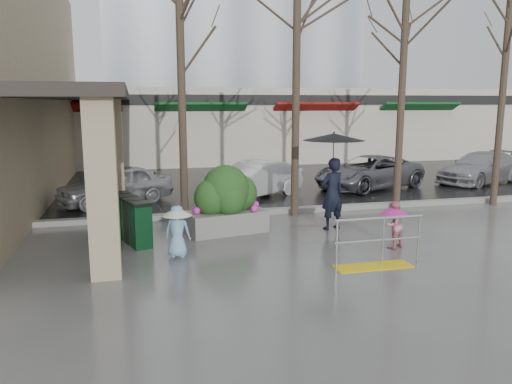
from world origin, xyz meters
name	(u,v)px	position (x,y,z in m)	size (l,w,h in m)	color
ground	(293,254)	(0.00, 0.00, 0.00)	(120.00, 120.00, 0.00)	#51514F
street_asphalt	(187,154)	(0.00, 22.00, 0.01)	(120.00, 36.00, 0.01)	black
curb	(251,212)	(0.00, 4.00, 0.07)	(120.00, 0.30, 0.15)	gray
canopy_slab	(86,92)	(-4.80, 8.00, 3.62)	(2.80, 18.00, 0.25)	#2D2823
pillar_front	(102,186)	(-3.90, -0.50, 1.75)	(0.55, 0.55, 3.50)	tan
pillar_back	(114,152)	(-3.90, 6.00, 1.75)	(0.55, 0.55, 3.50)	tan
storefront_row	(229,125)	(2.00, 17.97, 2.01)	(34.00, 6.74, 4.00)	beige
handrail	(376,249)	(1.36, -1.20, 0.38)	(1.90, 0.50, 1.03)	yellow
tree_west	(180,32)	(-2.00, 3.60, 5.08)	(3.20, 3.20, 6.80)	#382B21
tree_midwest	(297,30)	(1.20, 3.60, 5.23)	(3.20, 3.20, 7.00)	#382B21
tree_mideast	(404,47)	(4.50, 3.60, 4.86)	(3.20, 3.20, 6.50)	#382B21
tree_east	(508,33)	(8.00, 3.60, 5.38)	(3.20, 3.20, 7.20)	#382B21
woman	(333,169)	(1.66, 1.87, 1.59)	(1.59, 1.59, 2.55)	black
child_pink	(394,221)	(2.35, -0.07, 0.62)	(0.65, 0.62, 1.08)	pink
child_blue	(177,226)	(-2.47, 0.43, 0.67)	(0.64, 0.64, 1.13)	#7FB3E2
planter	(226,200)	(-1.07, 2.24, 0.83)	(2.14, 1.37, 1.73)	slate
news_boxes	(131,219)	(-3.45, 1.99, 0.53)	(1.00, 1.94, 1.06)	#0C381B
car_a	(115,185)	(-3.95, 6.63, 0.63)	(1.49, 3.70, 1.26)	#A6A6AA
car_b	(254,179)	(0.71, 6.66, 0.63)	(1.33, 3.82, 1.26)	white
car_c	(369,172)	(5.43, 7.38, 0.63)	(2.09, 4.53, 1.26)	slate
car_d	(480,168)	(10.52, 7.53, 0.63)	(1.77, 4.34, 1.26)	#A4A4A8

